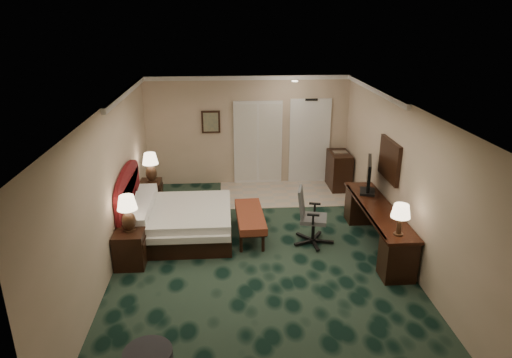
{
  "coord_description": "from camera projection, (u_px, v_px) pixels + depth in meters",
  "views": [
    {
      "loc": [
        -0.56,
        -7.22,
        4.13
      ],
      "look_at": [
        -0.01,
        0.6,
        1.24
      ],
      "focal_mm": 32.0,
      "sensor_mm": 36.0,
      "label": 1
    }
  ],
  "objects": [
    {
      "name": "bed_bench",
      "position": [
        250.0,
        224.0,
        8.84
      ],
      "size": [
        0.56,
        1.46,
        0.49
      ],
      "primitive_type": "cube",
      "rotation": [
        0.0,
        0.0,
        0.04
      ],
      "color": "brown",
      "rests_on": "ground"
    },
    {
      "name": "headboard",
      "position": [
        129.0,
        201.0,
        8.76
      ],
      "size": [
        0.12,
        2.0,
        1.4
      ],
      "primitive_type": null,
      "color": "#4F0E0C",
      "rests_on": "ground"
    },
    {
      "name": "wall_right",
      "position": [
        403.0,
        181.0,
        7.92
      ],
      "size": [
        0.0,
        7.5,
        2.7
      ],
      "primitive_type": "cube",
      "color": "tan",
      "rests_on": "ground"
    },
    {
      "name": "ceiling",
      "position": [
        260.0,
        106.0,
        7.29
      ],
      "size": [
        5.0,
        7.5,
        0.0
      ],
      "primitive_type": "cube",
      "color": "silver",
      "rests_on": "wall_back"
    },
    {
      "name": "floor",
      "position": [
        259.0,
        255.0,
        8.22
      ],
      "size": [
        5.0,
        7.5,
        0.0
      ],
      "primitive_type": "cube",
      "color": "black",
      "rests_on": "ground"
    },
    {
      "name": "desk_lamp",
      "position": [
        400.0,
        220.0,
        7.19
      ],
      "size": [
        0.31,
        0.31,
        0.54
      ],
      "primitive_type": null,
      "rotation": [
        0.0,
        0.0,
        0.02
      ],
      "color": "black",
      "rests_on": "desk"
    },
    {
      "name": "desk_chair",
      "position": [
        314.0,
        216.0,
        8.48
      ],
      "size": [
        0.76,
        0.73,
        1.09
      ],
      "primitive_type": null,
      "rotation": [
        0.0,
        0.0,
        -0.25
      ],
      "color": "#4E4F50",
      "rests_on": "ground"
    },
    {
      "name": "desk",
      "position": [
        377.0,
        227.0,
        8.41
      ],
      "size": [
        0.58,
        2.68,
        0.77
      ],
      "primitive_type": "cube",
      "color": "black",
      "rests_on": "ground"
    },
    {
      "name": "wall_mirror",
      "position": [
        390.0,
        160.0,
        8.41
      ],
      "size": [
        0.05,
        0.95,
        0.75
      ],
      "primitive_type": "cube",
      "color": "white",
      "rests_on": "wall_right"
    },
    {
      "name": "tv",
      "position": [
        369.0,
        177.0,
        8.85
      ],
      "size": [
        0.33,
        0.85,
        0.68
      ],
      "primitive_type": "cube",
      "rotation": [
        0.0,
        0.0,
        -0.3
      ],
      "color": "black",
      "rests_on": "desk"
    },
    {
      "name": "wall_art",
      "position": [
        211.0,
        122.0,
        11.09
      ],
      "size": [
        0.45,
        0.06,
        0.55
      ],
      "primitive_type": "cube",
      "color": "#4D5D57",
      "rests_on": "wall_back"
    },
    {
      "name": "lamp_far",
      "position": [
        151.0,
        167.0,
        10.03
      ],
      "size": [
        0.44,
        0.44,
        0.65
      ],
      "primitive_type": null,
      "rotation": [
        0.0,
        0.0,
        -0.3
      ],
      "color": "black",
      "rests_on": "nightstand_far"
    },
    {
      "name": "lamp_near",
      "position": [
        128.0,
        213.0,
        7.64
      ],
      "size": [
        0.42,
        0.42,
        0.64
      ],
      "primitive_type": null,
      "rotation": [
        0.0,
        0.0,
        0.3
      ],
      "color": "black",
      "rests_on": "nightstand_near"
    },
    {
      "name": "nightstand_near",
      "position": [
        131.0,
        248.0,
        7.82
      ],
      "size": [
        0.5,
        0.58,
        0.63
      ],
      "primitive_type": "cube",
      "color": "black",
      "rests_on": "ground"
    },
    {
      "name": "wall_left",
      "position": [
        110.0,
        189.0,
        7.59
      ],
      "size": [
        0.0,
        7.5,
        2.7
      ],
      "primitive_type": "cube",
      "color": "tan",
      "rests_on": "ground"
    },
    {
      "name": "minibar",
      "position": [
        339.0,
        170.0,
        11.21
      ],
      "size": [
        0.47,
        0.85,
        0.9
      ],
      "primitive_type": "cube",
      "color": "black",
      "rests_on": "ground"
    },
    {
      "name": "wall_back",
      "position": [
        248.0,
        131.0,
        11.27
      ],
      "size": [
        5.0,
        0.0,
        2.7
      ],
      "primitive_type": "cube",
      "color": "tan",
      "rests_on": "ground"
    },
    {
      "name": "tile_patch",
      "position": [
        287.0,
        193.0,
        11.0
      ],
      "size": [
        3.2,
        1.7,
        0.01
      ],
      "primitive_type": "cube",
      "color": "#BDB2A7",
      "rests_on": "ground"
    },
    {
      "name": "entry_door",
      "position": [
        309.0,
        142.0,
        11.45
      ],
      "size": [
        1.02,
        0.06,
        2.18
      ],
      "primitive_type": "cube",
      "color": "white",
      "rests_on": "ground"
    },
    {
      "name": "nightstand_far",
      "position": [
        151.0,
        193.0,
        10.24
      ],
      "size": [
        0.46,
        0.53,
        0.58
      ],
      "primitive_type": "cube",
      "color": "black",
      "rests_on": "ground"
    },
    {
      "name": "bed",
      "position": [
        181.0,
        223.0,
        8.78
      ],
      "size": [
        1.91,
        1.77,
        0.61
      ],
      "primitive_type": "cube",
      "color": "white",
      "rests_on": "ground"
    },
    {
      "name": "wall_front",
      "position": [
        290.0,
        329.0,
        4.25
      ],
      "size": [
        5.0,
        0.0,
        2.7
      ],
      "primitive_type": "cube",
      "color": "tan",
      "rests_on": "ground"
    },
    {
      "name": "crown_molding",
      "position": [
        260.0,
        109.0,
        7.31
      ],
      "size": [
        5.0,
        7.5,
        0.1
      ],
      "primitive_type": null,
      "color": "white",
      "rests_on": "wall_back"
    },
    {
      "name": "closet_doors",
      "position": [
        258.0,
        143.0,
        11.35
      ],
      "size": [
        1.2,
        0.06,
        2.1
      ],
      "primitive_type": "cube",
      "color": "beige",
      "rests_on": "ground"
    }
  ]
}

